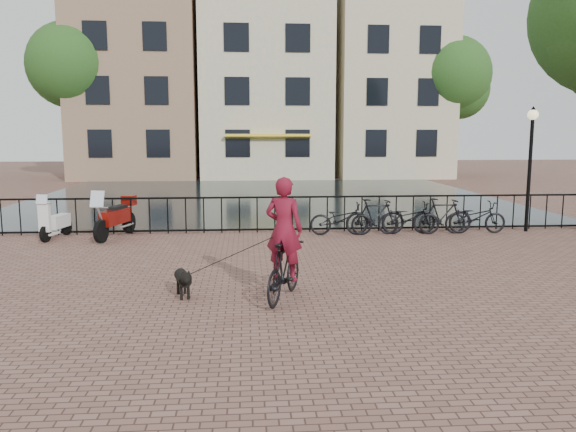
{
  "coord_description": "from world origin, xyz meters",
  "views": [
    {
      "loc": [
        -0.81,
        -7.71,
        2.79
      ],
      "look_at": [
        0.0,
        3.0,
        1.2
      ],
      "focal_mm": 35.0,
      "sensor_mm": 36.0,
      "label": 1
    }
  ],
  "objects": [
    {
      "name": "ground",
      "position": [
        0.0,
        0.0,
        0.0
      ],
      "size": [
        100.0,
        100.0,
        0.0
      ],
      "primitive_type": "plane",
      "color": "brown",
      "rests_on": "ground"
    },
    {
      "name": "canal_water",
      "position": [
        0.0,
        17.3,
        0.0
      ],
      "size": [
        20.0,
        20.0,
        0.0
      ],
      "primitive_type": "plane",
      "color": "black",
      "rests_on": "ground"
    },
    {
      "name": "railing",
      "position": [
        0.0,
        8.0,
        0.5
      ],
      "size": [
        20.0,
        0.05,
        1.02
      ],
      "color": "black",
      "rests_on": "ground"
    },
    {
      "name": "canal_house_left",
      "position": [
        -7.5,
        30.0,
        6.4
      ],
      "size": [
        7.5,
        9.0,
        12.8
      ],
      "color": "#886B4F",
      "rests_on": "ground"
    },
    {
      "name": "canal_house_mid",
      "position": [
        0.5,
        30.0,
        5.9
      ],
      "size": [
        8.0,
        9.5,
        11.8
      ],
      "color": "#C2B393",
      "rests_on": "ground"
    },
    {
      "name": "canal_house_right",
      "position": [
        8.5,
        30.0,
        6.65
      ],
      "size": [
        7.0,
        9.0,
        13.3
      ],
      "color": "#C2BB90",
      "rests_on": "ground"
    },
    {
      "name": "tree_far_left",
      "position": [
        -11.0,
        27.0,
        6.73
      ],
      "size": [
        5.04,
        5.04,
        9.27
      ],
      "color": "black",
      "rests_on": "ground"
    },
    {
      "name": "tree_far_right",
      "position": [
        12.0,
        27.0,
        6.35
      ],
      "size": [
        4.76,
        4.76,
        8.76
      ],
      "color": "black",
      "rests_on": "ground"
    },
    {
      "name": "lamp_post",
      "position": [
        7.2,
        7.6,
        2.38
      ],
      "size": [
        0.3,
        0.3,
        3.45
      ],
      "color": "black",
      "rests_on": "ground"
    },
    {
      "name": "cyclist",
      "position": [
        -0.18,
        1.46,
        0.92
      ],
      "size": [
        1.12,
        1.84,
        2.43
      ],
      "rotation": [
        0.0,
        0.0,
        2.77
      ],
      "color": "black",
      "rests_on": "ground"
    },
    {
      "name": "dog",
      "position": [
        -1.9,
        1.74,
        0.27
      ],
      "size": [
        0.46,
        0.83,
        0.53
      ],
      "rotation": [
        0.0,
        0.0,
        0.27
      ],
      "color": "black",
      "rests_on": "ground"
    },
    {
      "name": "motorcycle",
      "position": [
        -4.32,
        7.46,
        0.69
      ],
      "size": [
        0.99,
        1.98,
        1.38
      ],
      "rotation": [
        0.0,
        0.0,
        -0.29
      ],
      "color": "maroon",
      "rests_on": "ground"
    },
    {
      "name": "scooter",
      "position": [
        -5.88,
        7.48,
        0.63
      ],
      "size": [
        0.65,
        1.42,
        1.27
      ],
      "rotation": [
        0.0,
        0.0,
        -0.2
      ],
      "color": "silver",
      "rests_on": "ground"
    },
    {
      "name": "parked_bike_0",
      "position": [
        1.8,
        7.4,
        0.45
      ],
      "size": [
        1.75,
        0.7,
        0.9
      ],
      "primitive_type": "imported",
      "rotation": [
        0.0,
        0.0,
        1.51
      ],
      "color": "black",
      "rests_on": "ground"
    },
    {
      "name": "parked_bike_1",
      "position": [
        2.75,
        7.4,
        0.5
      ],
      "size": [
        1.68,
        0.55,
        1.0
      ],
      "primitive_type": "imported",
      "rotation": [
        0.0,
        0.0,
        1.62
      ],
      "color": "black",
      "rests_on": "ground"
    },
    {
      "name": "parked_bike_2",
      "position": [
        3.7,
        7.4,
        0.45
      ],
      "size": [
        1.75,
        0.72,
        0.9
      ],
      "primitive_type": "imported",
      "rotation": [
        0.0,
        0.0,
        1.5
      ],
      "color": "black",
      "rests_on": "ground"
    },
    {
      "name": "parked_bike_3",
      "position": [
        4.65,
        7.4,
        0.5
      ],
      "size": [
        1.68,
        0.51,
        1.0
      ],
      "primitive_type": "imported",
      "rotation": [
        0.0,
        0.0,
        1.55
      ],
      "color": "black",
      "rests_on": "ground"
    },
    {
      "name": "parked_bike_4",
      "position": [
        5.6,
        7.4,
        0.45
      ],
      "size": [
        1.73,
        0.65,
        0.9
      ],
      "primitive_type": "imported",
      "rotation": [
        0.0,
        0.0,
        1.54
      ],
      "color": "black",
      "rests_on": "ground"
    }
  ]
}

